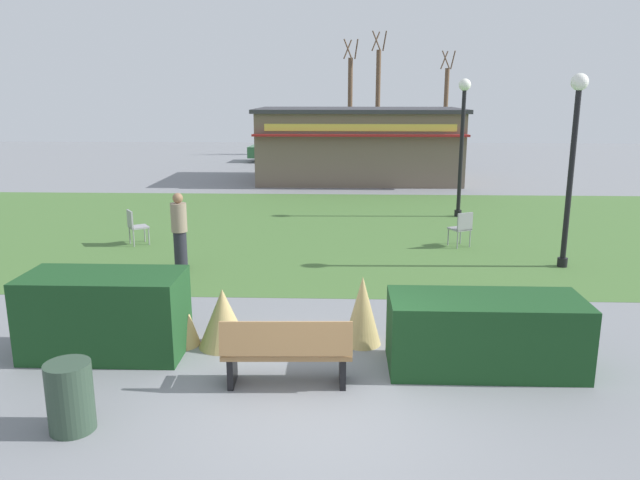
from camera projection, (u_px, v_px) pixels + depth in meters
name	position (u px, v px, depth m)	size (l,w,h in m)	color
ground_plane	(322.00, 406.00, 7.61)	(80.00, 80.00, 0.00)	slate
lawn_patch	(335.00, 229.00, 17.36)	(36.00, 12.00, 0.01)	#446B33
park_bench	(287.00, 352.00, 8.01)	(1.72, 0.59, 0.95)	#9E7547
hedge_left	(105.00, 314.00, 9.00)	(2.29, 1.10, 1.22)	#19421E
hedge_right	(485.00, 333.00, 8.53)	(2.66, 1.10, 1.03)	#19421E
ornamental_grass_behind_left	(223.00, 318.00, 9.29)	(0.76, 0.76, 0.91)	tan
ornamental_grass_behind_right	(178.00, 313.00, 9.34)	(0.63, 0.63, 1.02)	tan
ornamental_grass_behind_center	(362.00, 310.00, 9.36)	(0.58, 0.58, 1.08)	tan
lamppost_mid	(573.00, 148.00, 13.03)	(0.36, 0.36, 4.15)	black
lamppost_far	(462.00, 131.00, 18.49)	(0.36, 0.36, 4.15)	black
trash_bin	(70.00, 397.00, 6.99)	(0.52, 0.52, 0.82)	#2D4233
food_kiosk	(358.00, 144.00, 26.56)	(8.68, 5.20, 3.08)	#6B5B4C
cafe_chair_west	(462.00, 226.00, 15.23)	(0.59, 0.59, 0.89)	gray
cafe_chair_east	(135.00, 224.00, 15.47)	(0.61, 0.61, 0.89)	gray
person_strolling	(180.00, 231.00, 13.22)	(0.34, 0.34, 1.69)	#23232D
parked_car_west_slot	(287.00, 150.00, 33.79)	(4.29, 2.23, 1.20)	#2D6638
parked_car_center_slot	(379.00, 150.00, 33.60)	(4.20, 2.06, 1.20)	navy
tree_left_bg	(446.00, 107.00, 39.43)	(0.91, 0.96, 6.26)	brown
tree_right_bg	(378.00, 100.00, 37.02)	(0.91, 0.96, 7.23)	brown
tree_center_bg	(350.00, 104.00, 36.87)	(0.91, 0.96, 6.76)	brown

